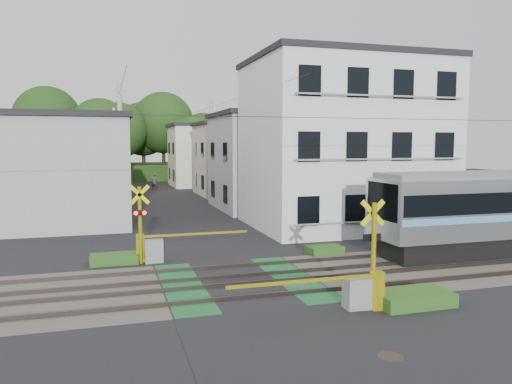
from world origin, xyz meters
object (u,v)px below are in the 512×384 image
object	(u,v)px
crossing_signal_far	(151,244)
manhole_cover	(390,357)
crossing_signal_near	(361,284)
apartment_block	(343,143)
pedestrian	(154,182)

from	to	relation	value
crossing_signal_far	manhole_cover	size ratio (longest dim) A/B	8.22
crossing_signal_near	apartment_block	distance (m)	14.95
apartment_block	manhole_cover	xyz separation A→B (m)	(-6.84, -16.21, -4.64)
apartment_block	pedestrian	world-z (taller)	apartment_block
crossing_signal_near	crossing_signal_far	size ratio (longest dim) A/B	1.00
pedestrian	manhole_cover	bearing A→B (deg)	80.13
pedestrian	apartment_block	bearing A→B (deg)	96.72
pedestrian	manhole_cover	size ratio (longest dim) A/B	2.97
apartment_block	pedestrian	bearing A→B (deg)	108.55
crossing_signal_near	manhole_cover	bearing A→B (deg)	-106.75
manhole_cover	crossing_signal_near	bearing A→B (deg)	73.25
crossing_signal_near	pedestrian	xyz separation A→B (m)	(-2.32, 37.68, 0.14)
crossing_signal_near	manhole_cover	size ratio (longest dim) A/B	8.22
crossing_signal_near	crossing_signal_far	xyz separation A→B (m)	(-5.17, 7.31, 0.00)
pedestrian	crossing_signal_near	bearing A→B (deg)	81.69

